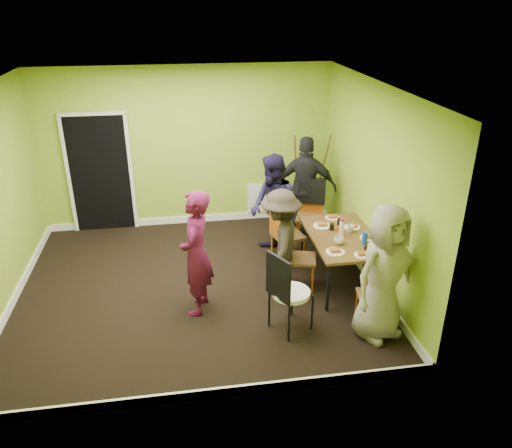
{
  "coord_description": "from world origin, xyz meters",
  "views": [
    {
      "loc": [
        -0.14,
        -6.22,
        3.82
      ],
      "look_at": [
        0.85,
        0.0,
        0.92
      ],
      "focal_mm": 35.0,
      "sensor_mm": 36.0,
      "label": 1
    }
  ],
  "objects": [
    {
      "name": "ground",
      "position": [
        0.0,
        0.0,
        0.0
      ],
      "size": [
        5.0,
        5.0,
        0.0
      ],
      "primitive_type": "plane",
      "color": "black",
      "rests_on": "ground"
    },
    {
      "name": "room_walls",
      "position": [
        -0.02,
        0.04,
        0.99
      ],
      "size": [
        5.04,
        4.54,
        2.82
      ],
      "color": "#93AB2C",
      "rests_on": "ground"
    },
    {
      "name": "dining_table",
      "position": [
        2.05,
        -0.21,
        0.7
      ],
      "size": [
        0.9,
        1.5,
        0.75
      ],
      "color": "black",
      "rests_on": "ground"
    },
    {
      "name": "chair_left_far",
      "position": [
        1.33,
        0.42,
        0.59
      ],
      "size": [
        0.53,
        0.52,
        1.04
      ],
      "rotation": [
        0.0,
        0.0,
        -1.32
      ],
      "color": "#C86012",
      "rests_on": "ground"
    },
    {
      "name": "chair_left_near",
      "position": [
        1.38,
        -0.22,
        0.54
      ],
      "size": [
        0.48,
        0.48,
        0.96
      ],
      "rotation": [
        0.0,
        0.0,
        -1.82
      ],
      "color": "#C86012",
      "rests_on": "ground"
    },
    {
      "name": "chair_back_end",
      "position": [
        1.97,
        1.21,
        0.76
      ],
      "size": [
        0.59,
        0.64,
        1.08
      ],
      "rotation": [
        0.0,
        0.0,
        2.78
      ],
      "color": "#C86012",
      "rests_on": "ground"
    },
    {
      "name": "chair_front_end",
      "position": [
        2.12,
        -1.3,
        0.48
      ],
      "size": [
        0.4,
        0.41,
        0.85
      ],
      "rotation": [
        0.0,
        0.0,
        -0.16
      ],
      "color": "#C86012",
      "rests_on": "ground"
    },
    {
      "name": "chair_bentwood",
      "position": [
        1.03,
        -1.22,
        0.6
      ],
      "size": [
        0.57,
        0.56,
        1.08
      ],
      "rotation": [
        0.0,
        0.0,
        -1.08
      ],
      "color": "black",
      "rests_on": "ground"
    },
    {
      "name": "easel",
      "position": [
        2.11,
        1.86,
        0.83
      ],
      "size": [
        0.67,
        0.63,
        1.68
      ],
      "color": "brown",
      "rests_on": "ground"
    },
    {
      "name": "plate_near_left",
      "position": [
        1.85,
        0.13,
        0.76
      ],
      "size": [
        0.27,
        0.27,
        0.01
      ],
      "primitive_type": "cylinder",
      "color": "white",
      "rests_on": "dining_table"
    },
    {
      "name": "plate_near_right",
      "position": [
        1.8,
        -0.68,
        0.76
      ],
      "size": [
        0.25,
        0.25,
        0.01
      ],
      "primitive_type": "cylinder",
      "color": "white",
      "rests_on": "dining_table"
    },
    {
      "name": "plate_far_back",
      "position": [
        2.08,
        0.38,
        0.76
      ],
      "size": [
        0.22,
        0.22,
        0.01
      ],
      "primitive_type": "cylinder",
      "color": "white",
      "rests_on": "dining_table"
    },
    {
      "name": "plate_far_front",
      "position": [
        2.12,
        -0.82,
        0.76
      ],
      "size": [
        0.22,
        0.22,
        0.01
      ],
      "primitive_type": "cylinder",
      "color": "white",
      "rests_on": "dining_table"
    },
    {
      "name": "plate_wall_back",
      "position": [
        2.27,
        0.02,
        0.76
      ],
      "size": [
        0.23,
        0.23,
        0.01
      ],
      "primitive_type": "cylinder",
      "color": "white",
      "rests_on": "dining_table"
    },
    {
      "name": "plate_wall_front",
      "position": [
        2.37,
        -0.35,
        0.76
      ],
      "size": [
        0.23,
        0.23,
        0.01
      ],
      "primitive_type": "cylinder",
      "color": "white",
      "rests_on": "dining_table"
    },
    {
      "name": "thermos",
      "position": [
        2.02,
        -0.23,
        0.87
      ],
      "size": [
        0.07,
        0.07,
        0.24
      ],
      "primitive_type": "cylinder",
      "color": "white",
      "rests_on": "dining_table"
    },
    {
      "name": "blue_bottle",
      "position": [
        2.26,
        -0.5,
        0.84
      ],
      "size": [
        0.08,
        0.08,
        0.18
      ],
      "primitive_type": "cylinder",
      "color": "#1744B1",
      "rests_on": "dining_table"
    },
    {
      "name": "orange_bottle",
      "position": [
        2.03,
        -0.06,
        0.79
      ],
      "size": [
        0.03,
        0.03,
        0.08
      ],
      "primitive_type": "cylinder",
      "color": "#C86012",
      "rests_on": "dining_table"
    },
    {
      "name": "glass_mid",
      "position": [
        1.95,
        -0.01,
        0.8
      ],
      "size": [
        0.07,
        0.07,
        0.1
      ],
      "primitive_type": "cylinder",
      "color": "black",
      "rests_on": "dining_table"
    },
    {
      "name": "glass_back",
      "position": [
        2.11,
        0.14,
        0.8
      ],
      "size": [
        0.06,
        0.06,
        0.1
      ],
      "primitive_type": "cylinder",
      "color": "black",
      "rests_on": "dining_table"
    },
    {
      "name": "glass_front",
      "position": [
        2.2,
        -0.73,
        0.79
      ],
      "size": [
        0.07,
        0.07,
        0.09
      ],
      "primitive_type": "cylinder",
      "color": "black",
      "rests_on": "dining_table"
    },
    {
      "name": "cup_a",
      "position": [
        1.92,
        -0.45,
        0.8
      ],
      "size": [
        0.13,
        0.13,
        0.1
      ],
      "primitive_type": "imported",
      "color": "white",
      "rests_on": "dining_table"
    },
    {
      "name": "cup_b",
      "position": [
        2.19,
        -0.12,
        0.8
      ],
      "size": [
        0.11,
        0.11,
        0.1
      ],
      "primitive_type": "imported",
      "color": "white",
      "rests_on": "dining_table"
    },
    {
      "name": "person_standing",
      "position": [
        -0.01,
        -0.59,
        0.84
      ],
      "size": [
        0.55,
        0.7,
        1.68
      ],
      "primitive_type": "imported",
      "rotation": [
        0.0,
        0.0,
        -1.83
      ],
      "color": "#510D31",
      "rests_on": "ground"
    },
    {
      "name": "person_left_far",
      "position": [
        1.23,
        0.71,
        0.83
      ],
      "size": [
        0.79,
        0.93,
        1.67
      ],
      "primitive_type": "imported",
      "rotation": [
        0.0,
        0.0,
        -1.35
      ],
      "color": "black",
      "rests_on": "ground"
    },
    {
      "name": "person_left_near",
      "position": [
        1.15,
        -0.3,
        0.75
      ],
      "size": [
        0.85,
        1.11,
        1.51
      ],
      "primitive_type": "imported",
      "rotation": [
        0.0,
        0.0,
        -1.91
      ],
      "color": "#2D241E",
      "rests_on": "ground"
    },
    {
      "name": "person_back_end",
      "position": [
        1.92,
        1.39,
        0.87
      ],
      "size": [
        1.1,
        0.72,
        1.75
      ],
      "primitive_type": "imported",
      "rotation": [
        0.0,
        0.0,
        2.83
      ],
      "color": "black",
      "rests_on": "ground"
    },
    {
      "name": "person_front_end",
      "position": [
        2.14,
        -1.46,
        0.86
      ],
      "size": [
        0.98,
        0.83,
        1.71
      ],
      "primitive_type": "imported",
      "rotation": [
        0.0,
        0.0,
        0.41
      ],
      "color": "gray",
      "rests_on": "ground"
    }
  ]
}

